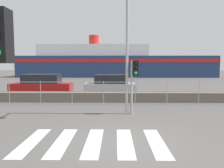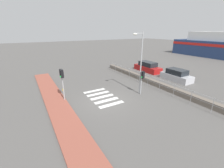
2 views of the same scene
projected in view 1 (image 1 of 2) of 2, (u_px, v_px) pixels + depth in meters
The scene contains 9 objects.
ground_plane at pixel (123, 142), 6.26m from camera, with size 160.00×160.00×0.00m, color #565451.
crosswalk at pixel (94, 142), 6.27m from camera, with size 4.05×2.40×0.01m.
seawall at pixel (119, 97), 12.96m from camera, with size 21.41×0.55×0.57m.
harbor_fence at pixel (119, 89), 12.04m from camera, with size 19.31×0.04×1.32m.
traffic_light_far at pixel (134, 75), 9.69m from camera, with size 0.34×0.32×2.40m.
streetlamp at pixel (127, 30), 9.33m from camera, with size 0.32×1.15×5.95m.
ferry_boat at pixel (112, 63), 40.23m from camera, with size 34.48×7.56×7.53m.
parked_car_red at pixel (42, 85), 16.75m from camera, with size 4.54×1.71×1.49m.
parked_car_silver at pixel (110, 86), 16.68m from camera, with size 3.87×1.73×1.45m.
Camera 1 is at (-0.24, -6.09, 2.23)m, focal length 35.00 mm.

